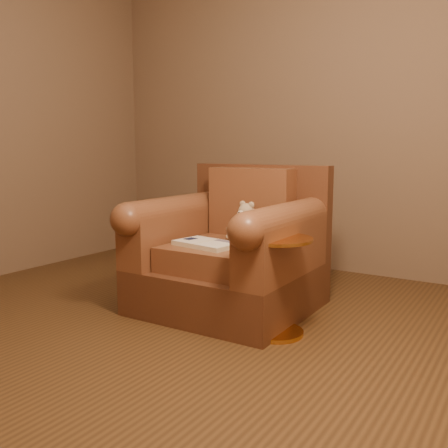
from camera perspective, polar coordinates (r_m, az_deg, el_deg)
The scene contains 6 objects.
floor at distance 2.86m, azimuth -6.93°, elevation -12.69°, with size 4.00×4.00×0.00m, color #51351B.
room at distance 2.75m, azimuth -7.63°, elevation 22.84°, with size 4.02×4.02×2.71m.
armchair at distance 3.26m, azimuth 0.91°, elevation -3.39°, with size 1.03×0.98×0.92m.
teddy_bear at distance 3.28m, azimuth 2.30°, elevation -0.10°, with size 0.19×0.22×0.26m.
guidebook at distance 3.07m, azimuth -2.05°, elevation -2.27°, with size 0.41×0.29×0.03m.
side_table at distance 2.80m, azimuth 5.98°, elevation -6.69°, with size 0.40×0.40×0.55m.
Camera 1 is at (1.70, -2.05, 1.04)m, focal length 40.00 mm.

